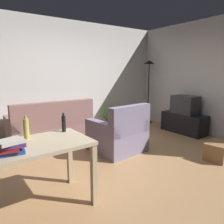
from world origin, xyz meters
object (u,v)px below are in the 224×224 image
Objects in this scene: bottle_squat at (26,129)px; bottle_dark at (64,123)px; desk at (33,154)px; torchiere_lamp at (149,75)px; storage_box at (218,151)px; potted_plant at (110,115)px; armchair at (119,135)px; tv_stand at (184,123)px; tv at (185,105)px; book_stack at (10,147)px; couch at (51,129)px.

bottle_dark is at bearing 6.85° from bottle_squat.
torchiere_lamp is at bearing 28.14° from desk.
storage_box is 1.99× the size of bottle_dark.
armchair reaches higher than potted_plant.
tv_stand is at bearing 12.12° from desk.
torchiere_lamp is 1.84× the size of armchair.
tv is at bearing 176.70° from armchair.
bottle_squat reaches higher than bottle_dark.
book_stack is (-2.90, -2.61, 0.51)m from potted_plant.
tv_stand is 4.02m from desk.
torchiere_lamp is 7.49× the size of bottle_dark.
tv_stand is at bearing 15.78° from book_stack.
desk is 0.56m from bottle_dark.
armchair is (1.80, 0.87, -0.33)m from desk.
couch is at bearing 63.47° from book_stack.
torchiere_lamp is 4.83m from book_stack.
tv_stand is 0.90× the size of desk.
desk reaches higher than potted_plant.
bottle_squat reaches higher than desk.
bottle_squat is 0.46m from book_stack.
couch is at bearing -177.27° from torchiere_lamp.
bottle_squat is 0.47m from bottle_dark.
potted_plant is at bearing 40.30° from tv.
bottle_dark is (-0.45, -1.85, 0.56)m from couch.
torchiere_lamp is at bearing 71.40° from storage_box.
couch is at bearing -169.90° from potted_plant.
desk reaches higher than storage_box.
tv is at bearing -49.70° from potted_plant.
tv_stand is 1.12× the size of armchair.
bottle_dark is (-2.20, -2.16, 0.54)m from potted_plant.
bottle_dark reaches higher than storage_box.
bottle_squat is (-0.91, -1.91, 0.57)m from couch.
desk is (-3.88, -0.97, 0.41)m from tv_stand.
storage_box is at bearing 126.68° from armchair.
potted_plant is 3.94m from book_stack.
potted_plant is 2.86m from storage_box.
armchair is 3.58× the size of bottle_squat.
potted_plant reaches higher than tv_stand.
armchair reaches higher than desk.
bottle_squat reaches higher than couch.
tv is 1.05× the size of potted_plant.
tv is 2.19× the size of bottle_squat.
book_stack is (-4.12, -2.44, -0.58)m from torchiere_lamp.
potted_plant is at bearing 172.06° from torchiere_lamp.
bottle_squat is at bearing 14.66° from armchair.
storage_box is (1.19, -1.29, -0.17)m from armchair.
armchair is (-2.09, -0.09, -0.38)m from tv.
couch is at bearing 69.15° from tv.
couch is 2.19m from bottle_squat.
tv_stand is 0.61× the size of torchiere_lamp.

